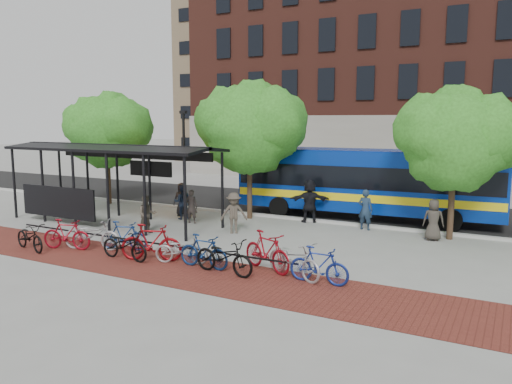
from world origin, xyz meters
The scene contains 32 objects.
ground centered at (0.00, 0.00, 0.00)m, with size 160.00×160.00×0.00m, color #9E9E99.
asphalt_street centered at (0.00, 8.00, 0.01)m, with size 160.00×8.00×0.01m, color black.
curb centered at (0.00, 4.00, 0.06)m, with size 160.00×0.25×0.12m, color #B7B7B2.
brick_strip centered at (-2.00, -5.00, 0.00)m, with size 24.00×3.00×0.01m, color maroon.
bike_rack_rail centered at (-3.30, -4.10, 0.00)m, with size 12.00×0.05×0.95m, color black.
building_tower centered at (-16.00, 40.00, 15.00)m, with size 22.00×22.00×30.00m, color #7A664C.
bus_shelter centered at (-8.13, -0.48, 3.00)m, with size 10.60×3.07×3.60m.
tree_a centered at (-11.91, 3.35, 4.24)m, with size 4.90×4.00×6.18m.
tree_b centered at (-2.90, 3.35, 4.46)m, with size 5.15×4.20×6.47m.
tree_c centered at (6.09, 3.35, 4.05)m, with size 4.66×3.80×5.92m.
lamp_post_left centered at (-7.00, 3.60, 2.75)m, with size 0.35×0.20×5.12m.
bus centered at (1.88, 5.85, 1.88)m, with size 12.28×3.43×3.28m.
bike_0 centered at (-7.12, -5.63, 0.50)m, with size 0.67×1.91×1.01m, color black.
bike_1 centered at (-6.05, -4.92, 0.56)m, with size 0.53×1.87×1.12m, color maroon.
bike_2 centered at (-5.22, -4.51, 0.57)m, with size 0.75×2.16×1.13m, color #A9A9AB.
bike_3 centered at (-4.16, -4.02, 0.53)m, with size 0.50×1.77×1.07m, color navy.
bike_4 centered at (-3.26, -4.95, 0.51)m, with size 0.68×1.96×1.03m, color black.
bike_5 centered at (-2.38, -4.63, 0.63)m, with size 0.59×2.10×1.26m, color maroon.
bike_6 centered at (-1.30, -4.42, 0.48)m, with size 0.63×1.81×0.95m, color #9E9EA0.
bike_7 centered at (-0.37, -4.51, 0.55)m, with size 0.51×1.82×1.09m, color navy.
bike_8 centered at (0.51, -4.72, 0.56)m, with size 0.74×2.12×1.11m, color black.
bike_9 centered at (1.52, -3.81, 0.63)m, with size 0.59×2.08×1.25m, color maroon.
bike_10 centered at (2.53, -4.04, 0.57)m, with size 0.75×2.15×1.13m, color #A9A9AB.
bike_11 centered at (3.39, -4.22, 0.54)m, with size 0.51×1.81×1.09m, color navy.
pedestrian_0 centered at (-6.25, 2.32, 0.82)m, with size 0.80×0.52×1.63m, color black.
pedestrian_1 centered at (-4.78, 1.06, 0.77)m, with size 0.56×0.37×1.55m, color #3E3532.
pedestrian_2 centered at (-5.72, 1.64, 0.83)m, with size 0.81×0.63×1.66m, color #1D2B45.
pedestrian_3 centered at (-2.05, 0.20, 0.85)m, with size 1.10×0.63×1.71m, color #4D4439.
pedestrian_5 centered at (-0.13, 3.79, 0.99)m, with size 1.83×0.58×1.97m, color black.
pedestrian_6 centered at (5.44, 2.79, 0.82)m, with size 0.80×0.52×1.64m, color #3E3831.
pedestrian_7 centered at (2.57, 3.41, 0.87)m, with size 0.64×0.42×1.75m, color #20344C.
pedestrian_8 centered at (-5.21, -1.50, 0.79)m, with size 0.77×0.60×1.58m, color #4D4539.
Camera 1 is at (8.28, -17.25, 4.67)m, focal length 35.00 mm.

